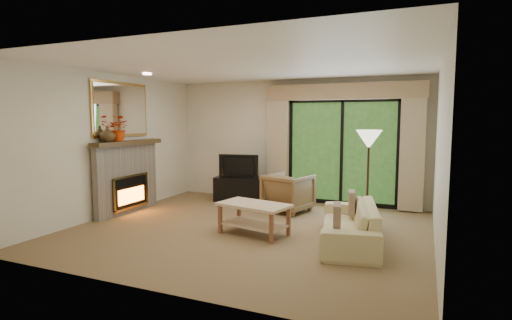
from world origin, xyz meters
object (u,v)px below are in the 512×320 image
at_px(media_console, 240,189).
at_px(sofa, 349,223).
at_px(coffee_table, 254,219).
at_px(armchair, 288,193).

xyz_separation_m(media_console, sofa, (2.69, -1.99, 0.02)).
distance_m(sofa, coffee_table, 1.43).
relative_size(media_console, sofa, 0.55).
distance_m(media_console, sofa, 3.35).
xyz_separation_m(armchair, sofa, (1.42, -1.48, -0.09)).
height_order(media_console, armchair, armchair).
relative_size(sofa, coffee_table, 1.79).
distance_m(armchair, sofa, 2.05).
distance_m(media_console, armchair, 1.38).
xyz_separation_m(sofa, coffee_table, (-1.42, -0.18, -0.04)).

